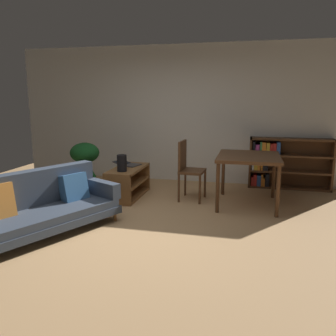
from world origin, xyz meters
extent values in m
plane|color=tan|center=(0.00, 0.00, 0.00)|extent=(8.16, 8.16, 0.00)
cube|color=silver|center=(0.00, 2.70, 1.35)|extent=(6.80, 0.10, 2.70)
cylinder|color=brown|center=(-0.36, 0.09, 0.06)|extent=(0.04, 0.04, 0.12)
cylinder|color=brown|center=(-0.93, 0.37, 0.06)|extent=(0.04, 0.04, 0.12)
cube|color=#384251|center=(-1.03, -0.54, 0.17)|extent=(1.51, 2.02, 0.10)
cube|color=#384251|center=(-1.03, -0.54, 0.27)|extent=(1.45, 1.94, 0.10)
cube|color=#384251|center=(-1.29, -0.41, 0.54)|extent=(0.97, 1.70, 0.46)
cube|color=#384251|center=(-0.64, 0.24, 0.42)|extent=(0.71, 0.45, 0.21)
cube|color=#336093|center=(-0.91, -0.02, 0.48)|extent=(0.36, 0.43, 0.39)
cube|color=brown|center=(-0.60, 1.79, 0.25)|extent=(0.46, 0.04, 0.51)
cube|color=brown|center=(-0.60, 0.76, 0.25)|extent=(0.46, 0.04, 0.51)
cube|color=brown|center=(-0.60, 1.28, 0.25)|extent=(0.46, 1.03, 0.04)
cube|color=brown|center=(-0.60, 1.28, 0.49)|extent=(0.46, 1.07, 0.04)
cube|color=brown|center=(-0.60, 1.28, 0.02)|extent=(0.46, 1.03, 0.04)
cube|color=#333338|center=(-0.59, 1.47, 0.52)|extent=(0.29, 0.34, 0.02)
cube|color=black|center=(-0.81, 1.52, 0.55)|extent=(0.27, 0.32, 0.06)
cylinder|color=black|center=(-0.59, 0.98, 0.64)|extent=(0.16, 0.16, 0.27)
cylinder|color=slate|center=(-0.59, 0.98, 0.70)|extent=(0.09, 0.09, 0.01)
cylinder|color=brown|center=(-1.54, 1.56, 0.11)|extent=(0.31, 0.31, 0.22)
cylinder|color=#195623|center=(-1.45, 1.57, 0.39)|extent=(0.22, 0.08, 0.36)
cylinder|color=#195623|center=(-1.53, 1.66, 0.51)|extent=(0.07, 0.27, 0.59)
cylinder|color=#195623|center=(-1.59, 1.61, 0.40)|extent=(0.15, 0.17, 0.38)
cylinder|color=#195623|center=(-1.64, 1.47, 0.52)|extent=(0.23, 0.21, 0.60)
cylinder|color=#195623|center=(-1.53, 1.44, 0.52)|extent=(0.04, 0.25, 0.59)
ellipsoid|color=#195623|center=(-1.54, 1.56, 0.69)|extent=(0.53, 0.53, 0.37)
cylinder|color=#56351E|center=(0.98, 1.79, 0.37)|extent=(0.06, 0.06, 0.75)
cylinder|color=#56351E|center=(0.98, 0.79, 0.37)|extent=(0.06, 0.06, 0.75)
cylinder|color=#56351E|center=(1.83, 1.79, 0.37)|extent=(0.06, 0.06, 0.75)
cylinder|color=#56351E|center=(1.83, 0.79, 0.37)|extent=(0.06, 0.06, 0.75)
cube|color=#56351E|center=(1.40, 1.29, 0.77)|extent=(0.95, 1.10, 0.05)
cylinder|color=#56351E|center=(0.69, 1.55, 0.23)|extent=(0.04, 0.04, 0.47)
cylinder|color=#56351E|center=(0.66, 1.13, 0.23)|extent=(0.04, 0.04, 0.47)
cylinder|color=#56351E|center=(0.34, 1.57, 0.23)|extent=(0.04, 0.04, 0.47)
cylinder|color=#56351E|center=(0.31, 1.16, 0.23)|extent=(0.04, 0.04, 0.47)
cube|color=#56351E|center=(0.50, 1.35, 0.49)|extent=(0.41, 0.47, 0.04)
cube|color=#56351E|center=(0.33, 1.36, 0.75)|extent=(0.06, 0.41, 0.48)
cube|color=#56351E|center=(1.42, 2.50, 0.47)|extent=(0.04, 0.28, 0.95)
cube|color=#56351E|center=(2.88, 2.50, 0.47)|extent=(0.04, 0.28, 0.95)
cube|color=#56351E|center=(2.15, 2.50, 0.93)|extent=(1.49, 0.28, 0.04)
cube|color=#56351E|center=(2.15, 2.50, 0.02)|extent=(1.49, 0.28, 0.04)
cube|color=#56351E|center=(2.15, 2.62, 0.47)|extent=(1.45, 0.04, 0.95)
cube|color=#56351E|center=(2.15, 2.50, 0.32)|extent=(1.45, 0.27, 0.04)
cube|color=#56351E|center=(2.15, 2.50, 0.63)|extent=(1.45, 0.27, 0.04)
cube|color=red|center=(1.48, 2.48, 0.12)|extent=(0.03, 0.20, 0.16)
cube|color=red|center=(1.53, 2.48, 0.14)|extent=(0.06, 0.22, 0.21)
cube|color=#2D5199|center=(1.60, 2.49, 0.13)|extent=(0.07, 0.24, 0.20)
cube|color=orange|center=(1.66, 2.47, 0.15)|extent=(0.03, 0.18, 0.22)
cube|color=orange|center=(1.70, 2.48, 0.11)|extent=(0.03, 0.22, 0.15)
cube|color=black|center=(1.76, 2.48, 0.15)|extent=(0.07, 0.23, 0.24)
cube|color=silver|center=(1.48, 2.48, 0.44)|extent=(0.04, 0.22, 0.20)
cube|color=gold|center=(1.53, 2.48, 0.41)|extent=(0.06, 0.22, 0.14)
cube|color=orange|center=(1.59, 2.48, 0.43)|extent=(0.05, 0.21, 0.18)
cube|color=orange|center=(1.64, 2.48, 0.41)|extent=(0.03, 0.20, 0.14)
cube|color=black|center=(1.69, 2.48, 0.44)|extent=(0.05, 0.22, 0.21)
cube|color=black|center=(1.74, 2.48, 0.41)|extent=(0.03, 0.20, 0.14)
cube|color=black|center=(1.48, 2.48, 0.76)|extent=(0.04, 0.19, 0.23)
cube|color=#993884|center=(1.55, 2.48, 0.73)|extent=(0.07, 0.20, 0.18)
cube|color=#337F47|center=(1.61, 2.48, 0.76)|extent=(0.03, 0.21, 0.23)
cube|color=orange|center=(1.66, 2.48, 0.76)|extent=(0.07, 0.20, 0.22)
cube|color=gold|center=(1.74, 2.48, 0.75)|extent=(0.06, 0.20, 0.22)
cube|color=red|center=(1.80, 2.48, 0.74)|extent=(0.04, 0.22, 0.20)
cube|color=red|center=(1.85, 2.48, 0.75)|extent=(0.06, 0.19, 0.21)
cube|color=#2D5199|center=(1.92, 2.48, 0.76)|extent=(0.07, 0.20, 0.23)
camera|label=1|loc=(1.42, -4.13, 1.68)|focal=36.71mm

